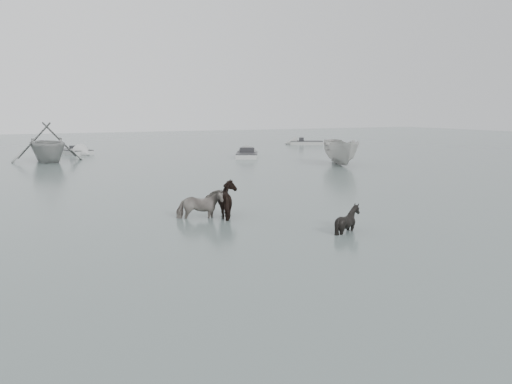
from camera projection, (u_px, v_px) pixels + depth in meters
ground at (247, 229)px, 15.59m from camera, size 140.00×140.00×0.00m
pony_pinto at (199, 199)px, 17.02m from camera, size 1.75×1.17×1.35m
pony_dark at (231, 195)px, 17.50m from camera, size 1.44×1.62×1.46m
pony_black at (348, 212)px, 15.25m from camera, size 1.33×1.25×1.19m
rowboat_trail at (47, 141)px, 35.46m from camera, size 5.43×6.12×2.97m
boat_small at (341, 151)px, 33.57m from camera, size 3.45×5.31×1.92m
skiff_port at (247, 153)px, 38.64m from camera, size 3.35×4.63×0.75m
skiff_mid at (74, 149)px, 41.96m from camera, size 3.40×5.58×0.75m
skiff_star at (307, 141)px, 53.13m from camera, size 4.89×3.79×0.75m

